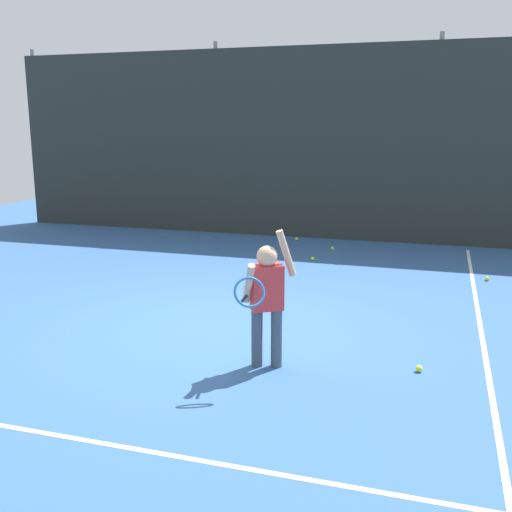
# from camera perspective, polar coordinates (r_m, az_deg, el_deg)

# --- Properties ---
(ground_plane) EXTENTS (20.00, 20.00, 0.00)m
(ground_plane) POSITION_cam_1_polar(r_m,az_deg,el_deg) (7.10, -3.75, -6.67)
(ground_plane) COLOR #335B93
(court_line_baseline) EXTENTS (9.00, 0.05, 0.00)m
(court_line_baseline) POSITION_cam_1_polar(r_m,az_deg,el_deg) (4.86, -15.90, -16.54)
(court_line_baseline) COLOR white
(court_line_baseline) RESTS_ON ground
(court_line_sideline) EXTENTS (0.05, 9.00, 0.00)m
(court_line_sideline) POSITION_cam_1_polar(r_m,az_deg,el_deg) (7.63, 20.56, -6.08)
(court_line_sideline) COLOR white
(court_line_sideline) RESTS_ON ground
(back_fence_windscreen) EXTENTS (13.80, 0.08, 3.85)m
(back_fence_windscreen) POSITION_cam_1_polar(r_m,az_deg,el_deg) (12.38, 6.09, 10.53)
(back_fence_windscreen) COLOR #282D2B
(back_fence_windscreen) RESTS_ON ground
(fence_post_0) EXTENTS (0.09, 0.09, 4.00)m
(fence_post_0) POSITION_cam_1_polar(r_m,az_deg,el_deg) (15.27, -19.99, 10.50)
(fence_post_0) COLOR slate
(fence_post_0) RESTS_ON ground
(fence_post_1) EXTENTS (0.09, 0.09, 4.00)m
(fence_post_1) POSITION_cam_1_polar(r_m,az_deg,el_deg) (13.07, -3.75, 11.00)
(fence_post_1) COLOR slate
(fence_post_1) RESTS_ON ground
(fence_post_2) EXTENTS (0.09, 0.09, 4.00)m
(fence_post_2) POSITION_cam_1_polar(r_m,az_deg,el_deg) (12.20, 16.74, 10.41)
(fence_post_2) COLOR slate
(fence_post_2) RESTS_ON ground
(tennis_player) EXTENTS (0.50, 0.83, 1.35)m
(tennis_player) POSITION_cam_1_polar(r_m,az_deg,el_deg) (5.71, 0.98, -3.78)
(tennis_player) COLOR #3F4C59
(tennis_player) RESTS_ON ground
(tennis_ball_0) EXTENTS (0.07, 0.07, 0.07)m
(tennis_ball_0) POSITION_cam_1_polar(r_m,az_deg,el_deg) (12.25, 3.90, 1.63)
(tennis_ball_0) COLOR #CCE033
(tennis_ball_0) RESTS_ON ground
(tennis_ball_1) EXTENTS (0.07, 0.07, 0.07)m
(tennis_ball_1) POSITION_cam_1_polar(r_m,az_deg,el_deg) (9.73, 21.16, -2.03)
(tennis_ball_1) COLOR #CCE033
(tennis_ball_1) RESTS_ON ground
(tennis_ball_2) EXTENTS (0.07, 0.07, 0.07)m
(tennis_ball_2) POSITION_cam_1_polar(r_m,az_deg,el_deg) (11.39, 7.29, 0.74)
(tennis_ball_2) COLOR #CCE033
(tennis_ball_2) RESTS_ON ground
(tennis_ball_3) EXTENTS (0.07, 0.07, 0.07)m
(tennis_ball_3) POSITION_cam_1_polar(r_m,az_deg,el_deg) (10.45, 5.43, -0.27)
(tennis_ball_3) COLOR #CCE033
(tennis_ball_3) RESTS_ON ground
(tennis_ball_6) EXTENTS (0.07, 0.07, 0.07)m
(tennis_ball_6) POSITION_cam_1_polar(r_m,az_deg,el_deg) (6.03, 15.27, -10.32)
(tennis_ball_6) COLOR #CCE033
(tennis_ball_6) RESTS_ON ground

